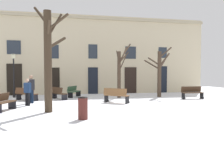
% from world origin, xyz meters
% --- Properties ---
extents(ground_plane, '(34.47, 34.47, 0.00)m').
position_xyz_m(ground_plane, '(0.00, 0.00, 0.00)').
color(ground_plane, white).
extents(building_facade, '(21.55, 0.60, 7.11)m').
position_xyz_m(building_facade, '(-0.01, 9.51, 3.60)').
color(building_facade, beige).
rests_on(building_facade, ground).
extents(tree_foreground, '(1.79, 2.26, 5.38)m').
position_xyz_m(tree_foreground, '(-3.64, -0.30, 2.71)').
color(tree_foreground, '#382B1E').
rests_on(tree_foreground, ground).
extents(tree_left_of_center, '(2.11, 2.05, 3.90)m').
position_xyz_m(tree_left_of_center, '(4.66, 5.49, 2.02)').
color(tree_left_of_center, '#423326').
rests_on(tree_left_of_center, ground).
extents(tree_right_of_center, '(0.98, 2.40, 4.13)m').
position_xyz_m(tree_right_of_center, '(1.41, 5.55, 2.08)').
color(tree_right_of_center, '#423326').
rests_on(tree_right_of_center, ground).
extents(streetlamp, '(0.30, 0.30, 3.45)m').
position_xyz_m(streetlamp, '(-6.59, 7.45, 2.12)').
color(streetlamp, black).
rests_on(streetlamp, ground).
extents(litter_bin, '(0.43, 0.43, 0.93)m').
position_xyz_m(litter_bin, '(-2.18, -2.49, 0.47)').
color(litter_bin, '#4C1E19').
rests_on(litter_bin, ground).
extents(bench_by_litter_bin, '(1.25, 1.73, 0.89)m').
position_xyz_m(bench_by_litter_bin, '(-3.22, 5.41, 0.44)').
color(bench_by_litter_bin, '#3D2819').
rests_on(bench_by_litter_bin, ground).
extents(bench_back_to_back_right, '(1.56, 1.45, 0.95)m').
position_xyz_m(bench_back_to_back_right, '(0.39, 2.45, 0.48)').
color(bench_back_to_back_right, brown).
rests_on(bench_back_to_back_right, ground).
extents(bench_near_center_tree, '(0.95, 1.61, 0.89)m').
position_xyz_m(bench_near_center_tree, '(-5.88, 0.57, 0.45)').
color(bench_near_center_tree, '#3D2819').
rests_on(bench_near_center_tree, ground).
extents(bench_facing_shops, '(1.17, 1.60, 0.87)m').
position_xyz_m(bench_facing_shops, '(-2.03, 6.73, 0.44)').
color(bench_facing_shops, '#2D4C33').
rests_on(bench_facing_shops, ground).
extents(bench_near_lamp, '(1.64, 1.46, 0.89)m').
position_xyz_m(bench_near_lamp, '(-5.39, 5.04, 0.46)').
color(bench_near_lamp, '#51331E').
rests_on(bench_near_lamp, ground).
extents(bench_far_corner, '(1.62, 0.58, 0.92)m').
position_xyz_m(bench_far_corner, '(6.44, 3.59, 0.46)').
color(bench_far_corner, '#3D2819').
rests_on(bench_far_corner, ground).
extents(person_crossing_plaza, '(0.44, 0.40, 1.59)m').
position_xyz_m(person_crossing_plaza, '(-4.96, 2.31, 0.87)').
color(person_crossing_plaza, black).
rests_on(person_crossing_plaza, ground).
extents(person_by_shop_door, '(0.44, 0.41, 1.78)m').
position_xyz_m(person_by_shop_door, '(-4.88, 3.48, 1.00)').
color(person_by_shop_door, black).
rests_on(person_by_shop_door, ground).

